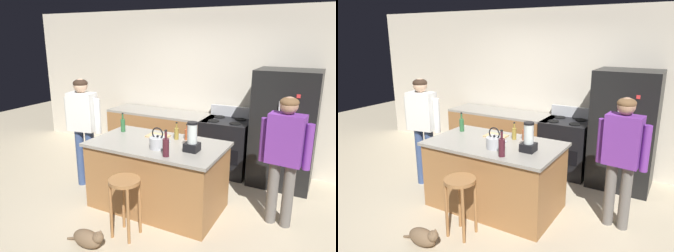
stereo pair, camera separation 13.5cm
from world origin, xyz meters
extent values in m
plane|color=beige|center=(0.00, 0.00, 0.00)|extent=(14.00, 14.00, 0.00)
cube|color=beige|center=(0.00, 1.95, 1.35)|extent=(8.00, 0.10, 2.70)
cube|color=#9E6B3D|center=(0.00, 0.00, 0.43)|extent=(1.68, 0.94, 0.87)
cube|color=gray|center=(0.00, 0.00, 0.89)|extent=(1.74, 1.00, 0.04)
cube|color=#9E6B3D|center=(-0.80, 1.55, 0.43)|extent=(2.00, 0.64, 0.87)
cube|color=gray|center=(-0.80, 1.55, 0.89)|extent=(2.00, 0.64, 0.04)
cube|color=black|center=(1.34, 1.50, 0.89)|extent=(0.90, 0.70, 1.78)
cylinder|color=#B7BABF|center=(1.30, 1.13, 0.98)|extent=(0.02, 0.02, 0.80)
cylinder|color=#B7BABF|center=(1.38, 1.13, 0.98)|extent=(0.02, 0.02, 0.80)
cube|color=orange|center=(1.53, 1.15, 1.02)|extent=(0.05, 0.01, 0.05)
cube|color=red|center=(1.53, 1.15, 1.46)|extent=(0.05, 0.01, 0.05)
cube|color=#3FB259|center=(1.10, 1.15, 0.63)|extent=(0.05, 0.01, 0.05)
cube|color=orange|center=(1.56, 1.15, 0.68)|extent=(0.05, 0.01, 0.05)
cube|color=yellow|center=(1.10, 1.15, 0.83)|extent=(0.05, 0.01, 0.05)
cube|color=black|center=(0.45, 1.52, 0.45)|extent=(0.76, 0.64, 0.91)
cube|color=black|center=(0.45, 1.20, 0.41)|extent=(0.60, 0.01, 0.24)
cube|color=#B7BABF|center=(0.45, 1.81, 1.00)|extent=(0.76, 0.06, 0.18)
cylinder|color=black|center=(0.27, 1.37, 0.91)|extent=(0.18, 0.18, 0.01)
cylinder|color=black|center=(0.63, 1.37, 0.91)|extent=(0.18, 0.18, 0.01)
cylinder|color=black|center=(0.27, 1.67, 0.91)|extent=(0.18, 0.18, 0.01)
cylinder|color=black|center=(0.63, 1.67, 0.91)|extent=(0.18, 0.18, 0.01)
cylinder|color=#384C7A|center=(-1.38, 0.03, 0.44)|extent=(0.15, 0.15, 0.89)
cylinder|color=#384C7A|center=(-1.20, 0.06, 0.44)|extent=(0.15, 0.15, 0.89)
cube|color=white|center=(-1.29, 0.05, 1.17)|extent=(0.43, 0.28, 0.56)
cylinder|color=white|center=(-1.53, 0.01, 1.12)|extent=(0.10, 0.10, 0.51)
cylinder|color=white|center=(-1.04, 0.09, 1.12)|extent=(0.10, 0.10, 0.51)
sphere|color=#D8AD8C|center=(-1.29, 0.05, 1.55)|extent=(0.23, 0.23, 0.20)
ellipsoid|color=#332319|center=(-1.29, 0.05, 1.59)|extent=(0.24, 0.24, 0.12)
cylinder|color=#66605B|center=(1.61, 0.31, 0.40)|extent=(0.14, 0.14, 0.80)
cylinder|color=#66605B|center=(1.43, 0.33, 0.40)|extent=(0.14, 0.14, 0.80)
cube|color=#723399|center=(1.52, 0.32, 1.10)|extent=(0.42, 0.25, 0.59)
cylinder|color=#723399|center=(1.77, 0.30, 1.05)|extent=(0.10, 0.10, 0.53)
cylinder|color=#723399|center=(1.27, 0.34, 1.05)|extent=(0.10, 0.10, 0.53)
sphere|color=tan|center=(1.52, 0.32, 1.49)|extent=(0.22, 0.22, 0.20)
ellipsoid|color=brown|center=(1.52, 0.32, 1.53)|extent=(0.23, 0.23, 0.12)
cylinder|color=#9E6B3D|center=(0.01, -0.75, 0.69)|extent=(0.36, 0.36, 0.04)
cylinder|color=#9E6B3D|center=(-0.11, -0.87, 0.33)|extent=(0.04, 0.04, 0.67)
cylinder|color=#9E6B3D|center=(0.13, -0.87, 0.33)|extent=(0.04, 0.04, 0.67)
cylinder|color=#9E6B3D|center=(-0.11, -0.64, 0.33)|extent=(0.04, 0.04, 0.67)
cylinder|color=#9E6B3D|center=(0.13, -0.64, 0.33)|extent=(0.04, 0.04, 0.67)
ellipsoid|color=brown|center=(-0.24, -1.14, 0.10)|extent=(0.36, 0.18, 0.20)
sphere|color=brown|center=(-0.08, -1.14, 0.17)|extent=(0.12, 0.12, 0.12)
cone|color=brown|center=(-0.07, -1.17, 0.23)|extent=(0.04, 0.04, 0.03)
cone|color=brown|center=(-0.07, -1.11, 0.23)|extent=(0.04, 0.04, 0.03)
cylinder|color=brown|center=(-0.44, -1.14, 0.04)|extent=(0.20, 0.03, 0.10)
cube|color=black|center=(0.52, -0.07, 0.96)|extent=(0.17, 0.17, 0.10)
cylinder|color=silver|center=(0.52, -0.07, 1.13)|extent=(0.12, 0.12, 0.23)
cylinder|color=black|center=(0.52, -0.07, 1.25)|extent=(0.12, 0.12, 0.02)
cylinder|color=#2D6638|center=(-0.68, 0.20, 1.00)|extent=(0.07, 0.07, 0.18)
cylinder|color=#2D6638|center=(-0.68, 0.20, 1.13)|extent=(0.03, 0.03, 0.08)
cylinder|color=black|center=(-0.68, 0.20, 1.18)|extent=(0.03, 0.03, 0.02)
cylinder|color=#B24C26|center=(0.29, 0.30, 0.98)|extent=(0.06, 0.06, 0.14)
cylinder|color=#B24C26|center=(0.29, 0.30, 1.08)|extent=(0.02, 0.02, 0.06)
cylinder|color=black|center=(0.29, 0.30, 1.12)|extent=(0.03, 0.03, 0.02)
cylinder|color=#471923|center=(0.33, -0.37, 1.01)|extent=(0.08, 0.08, 0.21)
cylinder|color=#471923|center=(0.33, -0.37, 1.16)|extent=(0.03, 0.03, 0.09)
cylinder|color=black|center=(0.33, -0.37, 1.22)|extent=(0.03, 0.03, 0.02)
cylinder|color=olive|center=(0.16, 0.25, 0.99)|extent=(0.06, 0.06, 0.15)
cylinder|color=olive|center=(0.16, 0.25, 1.10)|extent=(0.02, 0.02, 0.07)
cylinder|color=black|center=(0.16, 0.25, 1.14)|extent=(0.03, 0.03, 0.02)
cylinder|color=#B7BABF|center=(0.11, -0.18, 0.98)|extent=(0.20, 0.20, 0.14)
sphere|color=black|center=(0.11, -0.18, 1.06)|extent=(0.03, 0.03, 0.03)
cylinder|color=#B7BABF|center=(0.24, -0.18, 1.00)|extent=(0.09, 0.03, 0.08)
torus|color=black|center=(0.11, -0.18, 1.10)|extent=(0.16, 0.02, 0.16)
cube|color=tan|center=(-0.12, 0.23, 0.92)|extent=(0.30, 0.20, 0.02)
cube|color=#B7BABF|center=(-0.10, 0.23, 0.93)|extent=(0.22, 0.03, 0.01)
camera|label=1|loc=(1.97, -3.40, 2.24)|focal=34.22mm
camera|label=2|loc=(2.08, -3.33, 2.24)|focal=34.22mm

